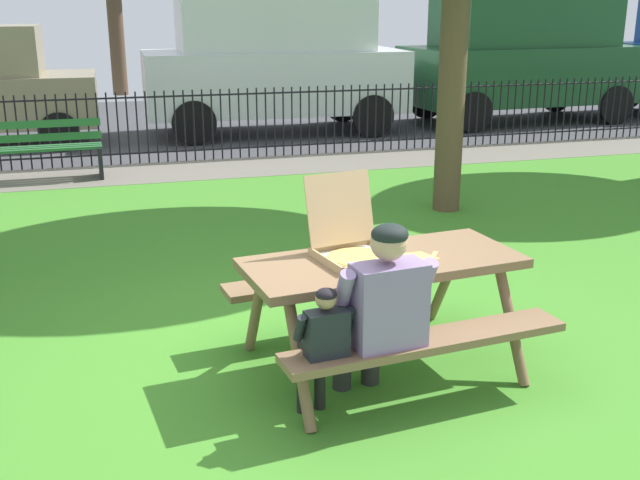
# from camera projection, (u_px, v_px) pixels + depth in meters

# --- Properties ---
(ground) EXTENTS (28.00, 10.97, 0.02)m
(ground) POSITION_uv_depth(u_px,v_px,m) (250.00, 282.00, 6.79)
(ground) COLOR #438A29
(cobblestone_walkway) EXTENTS (28.00, 1.40, 0.01)m
(cobblestone_walkway) POSITION_uv_depth(u_px,v_px,m) (187.00, 171.00, 11.17)
(cobblestone_walkway) COLOR slate
(street_asphalt) EXTENTS (28.00, 7.80, 0.01)m
(street_asphalt) POSITION_uv_depth(u_px,v_px,m) (161.00, 124.00, 15.40)
(street_asphalt) COLOR #424247
(picnic_table_foreground) EXTENTS (1.95, 1.67, 0.79)m
(picnic_table_foreground) POSITION_uv_depth(u_px,v_px,m) (382.00, 284.00, 5.02)
(picnic_table_foreground) COLOR #816144
(picnic_table_foreground) RESTS_ON ground
(pizza_box_open) EXTENTS (0.57, 0.63, 0.52)m
(pizza_box_open) POSITION_uv_depth(u_px,v_px,m) (352.00, 243.00, 4.97)
(pizza_box_open) COLOR tan
(pizza_box_open) RESTS_ON picnic_table_foreground
(pizza_slice_on_table) EXTENTS (0.27, 0.25, 0.02)m
(pizza_slice_on_table) POSITION_uv_depth(u_px,v_px,m) (421.00, 255.00, 5.01)
(pizza_slice_on_table) COLOR #F9CA5E
(pizza_slice_on_table) RESTS_ON picnic_table_foreground
(adult_at_table) EXTENTS (0.63, 0.62, 1.19)m
(adult_at_table) POSITION_uv_depth(u_px,v_px,m) (381.00, 308.00, 4.46)
(adult_at_table) COLOR #292929
(adult_at_table) RESTS_ON ground
(child_at_table) EXTENTS (0.36, 0.35, 0.87)m
(child_at_table) POSITION_uv_depth(u_px,v_px,m) (322.00, 341.00, 4.34)
(child_at_table) COLOR black
(child_at_table) RESTS_ON ground
(iron_fence_streetside) EXTENTS (21.33, 0.03, 1.08)m
(iron_fence_streetside) POSITION_uv_depth(u_px,v_px,m) (180.00, 126.00, 11.65)
(iron_fence_streetside) COLOR black
(iron_fence_streetside) RESTS_ON ground
(park_bench_center) EXTENTS (1.61, 0.50, 0.85)m
(park_bench_center) POSITION_uv_depth(u_px,v_px,m) (41.00, 151.00, 10.41)
(park_bench_center) COLOR #26602F
(park_bench_center) RESTS_ON ground
(parked_car_right) EXTENTS (4.74, 2.16, 2.46)m
(parked_car_right) POSITION_uv_depth(u_px,v_px,m) (274.00, 61.00, 14.02)
(parked_car_right) COLOR silver
(parked_car_right) RESTS_ON ground
(parked_car_far_right) EXTENTS (4.79, 2.26, 2.46)m
(parked_car_far_right) POSITION_uv_depth(u_px,v_px,m) (523.00, 56.00, 15.36)
(parked_car_far_right) COLOR #1C4927
(parked_car_far_right) RESTS_ON ground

